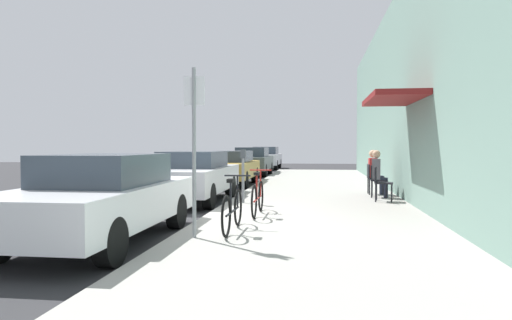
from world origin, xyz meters
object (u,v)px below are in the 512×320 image
at_px(parked_car_4, 266,158).
at_px(cafe_chair_1, 376,179).
at_px(cafe_chair_0, 381,181).
at_px(parked_car_3, 252,161).
at_px(bicycle_0, 233,210).
at_px(cafe_chair_2, 373,177).
at_px(seated_patron_2, 375,170).
at_px(parking_meter, 243,172).
at_px(parked_car_1, 193,175).
at_px(bicycle_1, 258,197).
at_px(parked_car_2, 230,167).
at_px(street_sign, 194,139).
at_px(parked_car_0, 102,197).
at_px(seated_patron_1, 378,172).

distance_m(parked_car_4, cafe_chair_1, 17.59).
distance_m(cafe_chair_0, cafe_chair_1, 0.91).
height_order(parked_car_3, bicycle_0, parked_car_3).
height_order(bicycle_0, cafe_chair_0, bicycle_0).
xyz_separation_m(cafe_chair_2, seated_patron_2, (0.06, 0.00, 0.19)).
xyz_separation_m(parked_car_4, parking_meter, (1.55, -18.57, 0.14)).
height_order(bicycle_0, cafe_chair_1, bicycle_0).
height_order(parked_car_4, cafe_chair_2, parked_car_4).
bearing_deg(parked_car_1, parked_car_4, 90.00).
relative_size(bicycle_0, bicycle_1, 1.00).
height_order(parked_car_2, parked_car_4, parked_car_4).
bearing_deg(parked_car_2, bicycle_1, -75.16).
bearing_deg(street_sign, parked_car_0, 179.65).
height_order(parked_car_0, parked_car_4, parked_car_4).
xyz_separation_m(parked_car_0, parked_car_4, (0.00, 22.89, 0.03)).
xyz_separation_m(parked_car_2, seated_patron_1, (5.02, -4.58, 0.12)).
distance_m(cafe_chair_0, seated_patron_1, 0.93).
bearing_deg(parked_car_1, parked_car_3, 90.00).
xyz_separation_m(parked_car_1, cafe_chair_1, (4.96, 0.73, -0.10)).
distance_m(parked_car_1, parked_car_3, 11.41).
relative_size(bicycle_1, cafe_chair_1, 1.97).
bearing_deg(cafe_chair_2, bicycle_0, -115.51).
distance_m(parked_car_3, cafe_chair_0, 12.61).
bearing_deg(seated_patron_1, parking_meter, -154.05).
bearing_deg(parking_meter, parked_car_2, 103.90).
relative_size(parked_car_4, bicycle_1, 2.57).
bearing_deg(parked_car_0, bicycle_1, 48.24).
bearing_deg(street_sign, parked_car_4, 93.75).
xyz_separation_m(parked_car_3, cafe_chair_0, (4.96, -11.59, -0.12)).
relative_size(street_sign, cafe_chair_0, 2.99).
bearing_deg(parking_meter, cafe_chair_2, 36.15).
relative_size(parked_car_4, parking_meter, 3.33).
distance_m(cafe_chair_1, seated_patron_2, 0.82).
bearing_deg(seated_patron_1, cafe_chair_2, 94.31).
relative_size(parked_car_1, parked_car_2, 1.00).
bearing_deg(parked_car_4, cafe_chair_1, -73.62).
distance_m(parked_car_2, bicycle_0, 10.20).
bearing_deg(bicycle_1, seated_patron_2, 56.92).
bearing_deg(parked_car_0, parked_car_4, 90.00).
height_order(parked_car_4, cafe_chair_1, parked_car_4).
xyz_separation_m(bicycle_0, cafe_chair_1, (2.97, 5.43, 0.14)).
distance_m(parked_car_2, parking_meter, 6.46).
relative_size(parked_car_0, parked_car_1, 1.00).
distance_m(parking_meter, cafe_chair_1, 3.82).
height_order(bicycle_1, cafe_chair_1, bicycle_1).
bearing_deg(parked_car_3, seated_patron_2, -63.08).
xyz_separation_m(parked_car_4, street_sign, (1.50, -22.90, 0.89)).
xyz_separation_m(parked_car_3, cafe_chair_2, (4.96, -9.88, -0.12)).
distance_m(parked_car_3, parking_meter, 12.47).
height_order(parked_car_3, street_sign, street_sign).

